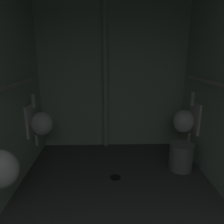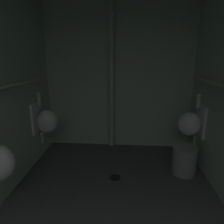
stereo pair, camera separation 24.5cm
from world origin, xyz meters
name	(u,v)px [view 1 (the left image)]	position (x,y,z in m)	size (l,w,h in m)	color
wall_back	(113,75)	(0.00, 3.49, 1.20)	(2.46, 0.06, 2.41)	#ADC3B1
urinal_left_far	(40,123)	(-1.02, 2.89, 0.61)	(0.32, 0.30, 0.76)	white
urinal_right_mid	(185,121)	(1.02, 2.92, 0.61)	(0.32, 0.30, 0.76)	white
standpipe_back_wall	(105,76)	(-0.12, 3.38, 1.20)	(0.08, 0.08, 2.36)	#ADC3B1
floor_drain	(115,177)	(0.00, 2.46, 0.00)	(0.14, 0.14, 0.01)	black
waste_bin	(181,157)	(0.90, 2.64, 0.18)	(0.31, 0.31, 0.37)	gray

